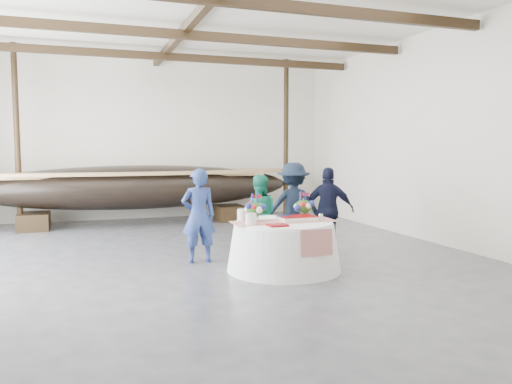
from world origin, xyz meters
name	(u,v)px	position (x,y,z in m)	size (l,w,h in m)	color
floor	(206,262)	(0.00, 0.00, 0.00)	(10.00, 12.00, 0.01)	#3D3D42
wall_back	(157,140)	(0.00, 6.00, 2.25)	(10.00, 0.02, 4.50)	silver
wall_front	(435,109)	(0.00, -6.00, 2.25)	(10.00, 0.02, 4.50)	silver
wall_right	(442,136)	(5.00, 0.00, 2.25)	(0.02, 12.00, 4.50)	silver
ceiling	(204,1)	(0.00, 0.00, 4.50)	(10.00, 12.00, 0.01)	white
pavilion_structure	(194,41)	(0.00, 0.82, 4.00)	(9.80, 11.76, 4.50)	black
longboat_display	(137,187)	(-0.71, 4.75, 1.00)	(8.33, 1.67, 1.56)	black
banquet_table	(284,246)	(1.08, -1.00, 0.40)	(1.88, 1.88, 0.81)	white
tabletop_items	(279,212)	(1.06, -0.84, 0.96)	(1.75, 0.97, 0.40)	#B51A12
guest_woman_blue	(199,216)	(-0.13, 0.01, 0.83)	(0.60, 0.40, 1.66)	navy
guest_woman_teal	(259,215)	(1.08, 0.26, 0.76)	(0.74, 0.57, 1.52)	#1A8768
guest_man_left	(293,206)	(1.88, 0.45, 0.86)	(1.12, 0.64, 1.73)	black
guest_man_right	(329,210)	(2.45, 0.06, 0.82)	(0.96, 0.40, 1.64)	black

